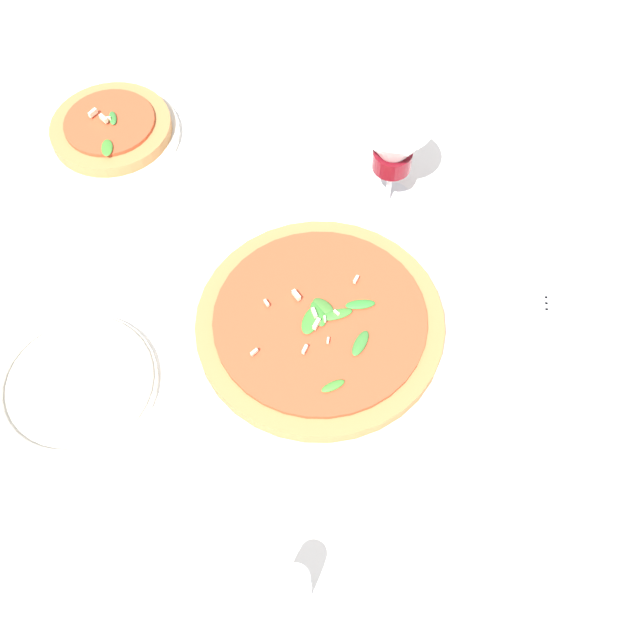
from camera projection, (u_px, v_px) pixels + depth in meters
ground_plane at (353, 330)px, 0.94m from camera, size 6.00×6.00×0.00m
pizza_arugula_main at (320, 325)px, 0.92m from camera, size 0.33×0.33×0.05m
pizza_personal_side at (112, 131)px, 1.09m from camera, size 0.19×0.19×0.05m
wine_glass at (393, 150)px, 0.96m from camera, size 0.09×0.09×0.14m
napkin at (610, 312)px, 0.95m from camera, size 0.13×0.10×0.01m
fork at (604, 310)px, 0.95m from camera, size 0.22×0.10×0.00m
side_plate_white at (77, 384)px, 0.89m from camera, size 0.19×0.19×0.02m
shaker_pepper at (296, 586)px, 0.75m from camera, size 0.03×0.03×0.07m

